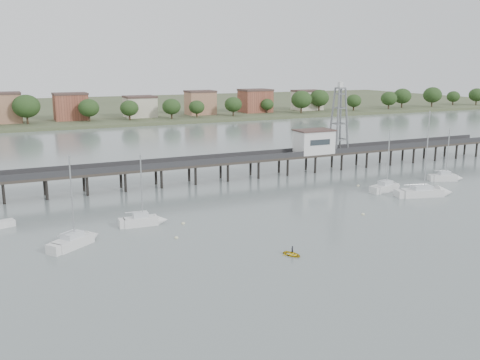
% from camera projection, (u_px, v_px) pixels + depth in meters
% --- Properties ---
extents(ground_plane, '(500.00, 500.00, 0.00)m').
position_uv_depth(ground_plane, '(421.00, 295.00, 55.55)').
color(ground_plane, slate).
rests_on(ground_plane, ground).
extents(pier, '(150.00, 5.00, 5.50)m').
position_uv_depth(pier, '(208.00, 163.00, 107.87)').
color(pier, '#2D2823').
rests_on(pier, ground).
extents(pier_building, '(8.40, 5.40, 5.30)m').
position_uv_depth(pier_building, '(314.00, 141.00, 117.54)').
color(pier_building, silver).
rests_on(pier_building, ground).
extents(lattice_tower, '(3.20, 3.20, 15.50)m').
position_uv_depth(lattice_tower, '(339.00, 120.00, 119.26)').
color(lattice_tower, slate).
rests_on(lattice_tower, ground).
extents(sailboat_d, '(10.42, 5.33, 16.35)m').
position_uv_depth(sailboat_d, '(430.00, 192.00, 96.89)').
color(sailboat_d, silver).
rests_on(sailboat_d, ground).
extents(sailboat_a, '(7.51, 6.44, 12.79)m').
position_uv_depth(sailboat_a, '(79.00, 240.00, 70.89)').
color(sailboat_a, silver).
rests_on(sailboat_a, ground).
extents(sailboat_b, '(6.72, 2.24, 11.12)m').
position_uv_depth(sailboat_b, '(147.00, 221.00, 79.44)').
color(sailboat_b, silver).
rests_on(sailboat_b, ground).
extents(sailboat_e, '(6.84, 4.03, 11.03)m').
position_uv_depth(sailboat_e, '(448.00, 178.00, 109.16)').
color(sailboat_e, silver).
rests_on(sailboat_e, ground).
extents(sailboat_c, '(7.69, 3.65, 12.31)m').
position_uv_depth(sailboat_c, '(389.00, 187.00, 100.87)').
color(sailboat_c, silver).
rests_on(sailboat_c, ground).
extents(yellow_dinghy, '(1.89, 1.15, 2.56)m').
position_uv_depth(yellow_dinghy, '(292.00, 255.00, 66.97)').
color(yellow_dinghy, gold).
rests_on(yellow_dinghy, ground).
extents(dinghy_occupant, '(0.66, 1.06, 0.24)m').
position_uv_depth(dinghy_occupant, '(292.00, 255.00, 66.97)').
color(dinghy_occupant, black).
rests_on(dinghy_occupant, ground).
extents(mooring_buoys, '(79.52, 21.86, 0.39)m').
position_uv_depth(mooring_buoys, '(302.00, 213.00, 85.77)').
color(mooring_buoys, beige).
rests_on(mooring_buoys, ground).
extents(far_shore, '(500.00, 170.00, 10.40)m').
position_uv_depth(far_shore, '(77.00, 109.00, 267.65)').
color(far_shore, '#475133').
rests_on(far_shore, ground).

